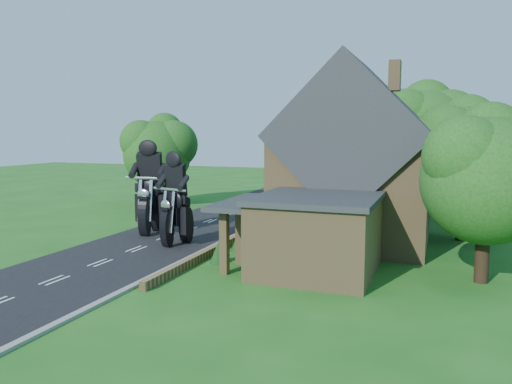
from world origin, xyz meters
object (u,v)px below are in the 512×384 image
(house, at_px, (355,165))
(motorcycle_lead, at_px, (177,231))
(garden_wall, at_px, (246,234))
(annex, at_px, (314,232))
(motorcycle_follow, at_px, (151,220))

(house, relative_size, motorcycle_lead, 6.14)
(garden_wall, xyz_separation_m, annex, (5.57, -5.80, 1.57))
(house, bearing_deg, motorcycle_follow, -169.32)
(garden_wall, bearing_deg, motorcycle_follow, -167.70)
(house, bearing_deg, motorcycle_lead, -153.83)
(garden_wall, relative_size, annex, 3.12)
(motorcycle_follow, bearing_deg, motorcycle_lead, 140.71)
(house, bearing_deg, garden_wall, -170.83)
(motorcycle_lead, bearing_deg, house, -137.33)
(garden_wall, height_order, motorcycle_lead, motorcycle_lead)
(garden_wall, bearing_deg, house, 9.17)
(motorcycle_lead, xyz_separation_m, motorcycle_follow, (-2.98, 2.14, 0.08))
(garden_wall, xyz_separation_m, motorcycle_lead, (-2.75, -3.39, 0.58))
(garden_wall, distance_m, house, 7.52)
(garden_wall, height_order, annex, annex)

